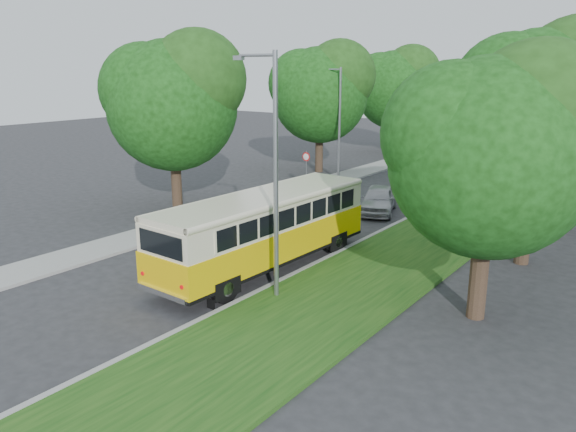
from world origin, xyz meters
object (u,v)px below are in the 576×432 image
Objects in this scene: vintage_bus at (265,232)px; car_grey at (494,163)px; lamppost_near at (273,169)px; car_silver at (378,199)px; lamppost_far at (338,120)px; car_blue at (474,163)px; car_white at (426,182)px.

vintage_bus is 1.93× the size of car_grey.
car_silver is at bearing 101.70° from lamppost_near.
lamppost_near is 1.91× the size of car_silver.
car_silver is at bearing -44.19° from lamppost_far.
vintage_bus is 2.00× the size of car_blue.
lamppost_near is at bearing -71.91° from car_blue.
lamppost_far is 11.06m from car_blue.
car_grey reaches higher than car_silver.
vintage_bus is at bearing -71.25° from car_white.
car_white reaches higher than car_blue.
vintage_bus is 16.07m from car_white.
car_white is (6.61, -0.46, -3.37)m from lamppost_far.
lamppost_far is 0.75× the size of vintage_bus.
car_silver is 0.84× the size of car_blue.
vintage_bus reaches higher than car_blue.
car_silver is 15.49m from car_grey.
vintage_bus is at bearing -109.92° from car_grey.
lamppost_near reaches higher than car_grey.
car_silver is (-2.55, 12.33, -3.66)m from lamppost_near.
vintage_bus is 25.79m from car_grey.
car_blue is at bearing 94.92° from lamppost_near.
vintage_bus is at bearing 135.00° from lamppost_near.
lamppost_far is 1.67× the size of car_white.
lamppost_near reaches higher than car_silver.
lamppost_far is at bearing 115.18° from car_silver.
car_silver is at bearing -77.85° from car_blue.
lamppost_near is at bearing -98.93° from car_silver.
vintage_bus reaches higher than car_grey.
lamppost_far is at bearing -147.92° from car_grey.
lamppost_near is 1.07× the size of lamppost_far.
car_white is (-2.29, 18.04, -3.63)m from lamppost_near.
car_white is at bearing -3.96° from lamppost_far.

